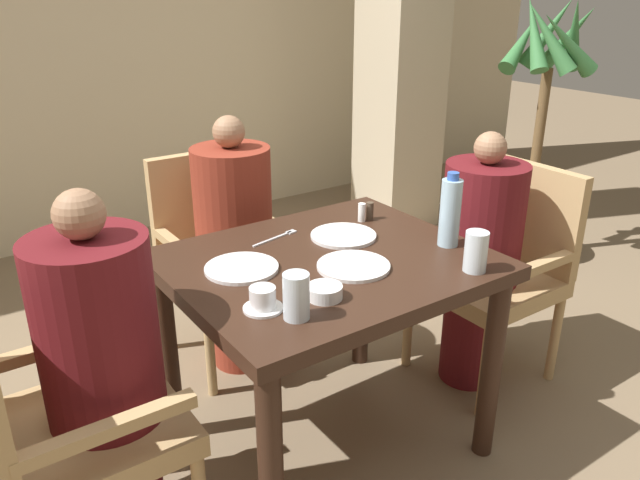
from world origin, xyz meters
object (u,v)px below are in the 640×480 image
at_px(potted_palm, 533,174).
at_px(glass_tall_near, 296,296).
at_px(chair_left_side, 57,419).
at_px(diner_in_far_chair, 235,244).
at_px(chair_far_side, 221,247).
at_px(diner_in_right_chair, 478,260).
at_px(water_bottle, 450,212).
at_px(chair_right_side, 500,262).
at_px(glass_tall_mid, 476,252).
at_px(plate_main_right, 343,236).
at_px(plate_dessert_center, 353,266).
at_px(diner_in_left_chair, 105,379).
at_px(teacup_with_saucer, 263,300).
at_px(plate_main_left, 242,268).
at_px(bowl_small, 325,292).

bearing_deg(potted_palm, glass_tall_near, -156.92).
height_order(chair_left_side, diner_in_far_chair, diner_in_far_chair).
bearing_deg(chair_far_side, glass_tall_near, -105.31).
bearing_deg(diner_in_right_chair, water_bottle, -157.27).
bearing_deg(chair_right_side, chair_far_side, 137.72).
height_order(chair_right_side, glass_tall_mid, chair_right_side).
height_order(plate_main_right, glass_tall_near, glass_tall_near).
bearing_deg(chair_right_side, plate_dessert_center, -172.86).
bearing_deg(diner_in_left_chair, glass_tall_near, -30.92).
relative_size(water_bottle, glass_tall_mid, 1.99).
bearing_deg(plate_main_right, glass_tall_mid, -69.37).
height_order(chair_right_side, plate_dessert_center, chair_right_side).
xyz_separation_m(diner_in_far_chair, water_bottle, (0.40, -0.81, 0.30)).
xyz_separation_m(diner_in_left_chair, teacup_with_saucer, (0.40, -0.18, 0.20)).
bearing_deg(diner_in_far_chair, chair_left_side, -142.96).
distance_m(diner_in_far_chair, diner_in_right_chair, 1.00).
distance_m(chair_right_side, potted_palm, 1.36).
height_order(potted_palm, plate_main_left, potted_palm).
height_order(potted_palm, water_bottle, potted_palm).
bearing_deg(plate_main_left, chair_right_side, -3.99).
height_order(chair_right_side, bowl_small, chair_right_side).
distance_m(plate_main_right, glass_tall_mid, 0.49).
bearing_deg(chair_left_side, teacup_with_saucer, -18.53).
xyz_separation_m(diner_in_left_chair, diner_in_far_chair, (0.75, 0.67, -0.01)).
bearing_deg(water_bottle, glass_tall_near, -169.64).
xyz_separation_m(diner_in_left_chair, glass_tall_mid, (1.07, -0.34, 0.24)).
bearing_deg(plate_main_right, glass_tall_near, -139.08).
xyz_separation_m(chair_far_side, diner_in_far_chair, (-0.00, -0.14, 0.06)).
bearing_deg(bowl_small, diner_in_right_chair, 13.68).
xyz_separation_m(plate_main_left, water_bottle, (0.68, -0.22, 0.11)).
distance_m(chair_right_side, teacup_with_saucer, 1.27).
relative_size(chair_left_side, diner_in_right_chair, 0.84).
relative_size(diner_in_left_chair, chair_far_side, 1.24).
bearing_deg(plate_dessert_center, bowl_small, -149.08).
relative_size(diner_in_far_chair, teacup_with_saucer, 9.92).
bearing_deg(chair_left_side, potted_palm, 13.87).
distance_m(diner_in_left_chair, chair_far_side, 1.10).
xyz_separation_m(potted_palm, teacup_with_saucer, (-2.38, -0.90, 0.26)).
height_order(diner_in_far_chair, plate_dessert_center, diner_in_far_chair).
distance_m(diner_in_right_chair, plate_dessert_center, 0.76).
bearing_deg(teacup_with_saucer, potted_palm, 20.74).
bearing_deg(diner_in_far_chair, water_bottle, -63.50).
bearing_deg(water_bottle, chair_left_side, 173.64).
bearing_deg(bowl_small, chair_right_side, 11.96).
height_order(chair_far_side, glass_tall_near, chair_far_side).
relative_size(diner_in_far_chair, water_bottle, 4.31).
bearing_deg(chair_far_side, chair_right_side, -42.28).
xyz_separation_m(chair_right_side, water_bottle, (-0.48, -0.14, 0.36)).
distance_m(potted_palm, plate_main_right, 1.99).
distance_m(diner_in_right_chair, water_bottle, 0.49).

